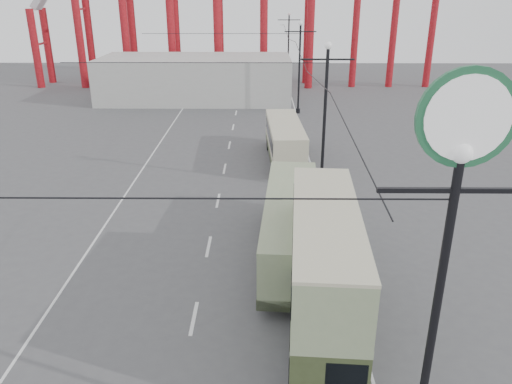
{
  "coord_description": "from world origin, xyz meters",
  "views": [
    {
      "loc": [
        1.63,
        -12.46,
        12.06
      ],
      "look_at": [
        1.41,
        10.01,
        3.0
      ],
      "focal_mm": 35.0,
      "sensor_mm": 36.0,
      "label": 1
    }
  ],
  "objects_px": {
    "double_decker_bus": "(324,266)",
    "single_decker_cream": "(285,139)",
    "lamp_post_near": "(452,210)",
    "pedestrian": "(287,216)",
    "single_decker_green": "(291,224)"
  },
  "relations": [
    {
      "from": "lamp_post_near",
      "to": "single_decker_cream",
      "type": "bearing_deg",
      "value": 94.52
    },
    {
      "from": "lamp_post_near",
      "to": "pedestrian",
      "type": "bearing_deg",
      "value": 99.83
    },
    {
      "from": "lamp_post_near",
      "to": "pedestrian",
      "type": "relative_size",
      "value": 5.97
    },
    {
      "from": "double_decker_bus",
      "to": "single_decker_cream",
      "type": "distance_m",
      "value": 20.7
    },
    {
      "from": "lamp_post_near",
      "to": "pedestrian",
      "type": "xyz_separation_m",
      "value": [
        -2.55,
        14.73,
        -6.96
      ]
    },
    {
      "from": "single_decker_green",
      "to": "single_decker_cream",
      "type": "relative_size",
      "value": 1.15
    },
    {
      "from": "double_decker_bus",
      "to": "single_decker_green",
      "type": "relative_size",
      "value": 0.85
    },
    {
      "from": "single_decker_green",
      "to": "single_decker_cream",
      "type": "bearing_deg",
      "value": 92.74
    },
    {
      "from": "lamp_post_near",
      "to": "double_decker_bus",
      "type": "bearing_deg",
      "value": 104.57
    },
    {
      "from": "double_decker_bus",
      "to": "single_decker_green",
      "type": "bearing_deg",
      "value": 102.35
    },
    {
      "from": "double_decker_bus",
      "to": "pedestrian",
      "type": "relative_size",
      "value": 5.17
    },
    {
      "from": "double_decker_bus",
      "to": "single_decker_cream",
      "type": "bearing_deg",
      "value": 95.32
    },
    {
      "from": "double_decker_bus",
      "to": "single_decker_green",
      "type": "xyz_separation_m",
      "value": [
        -0.84,
        5.7,
        -1.05
      ]
    },
    {
      "from": "single_decker_cream",
      "to": "pedestrian",
      "type": "height_order",
      "value": "single_decker_cream"
    },
    {
      "from": "double_decker_bus",
      "to": "single_decker_cream",
      "type": "relative_size",
      "value": 0.98
    }
  ]
}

